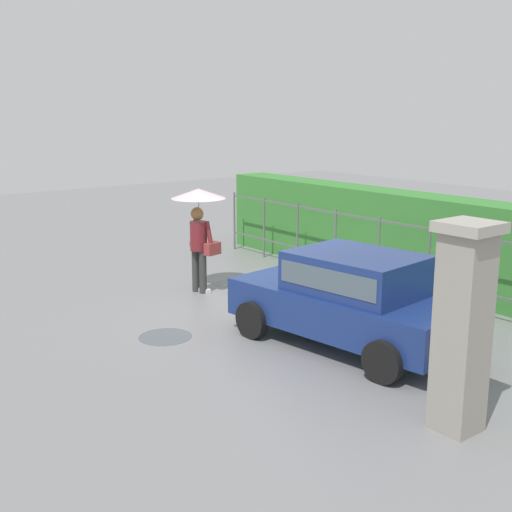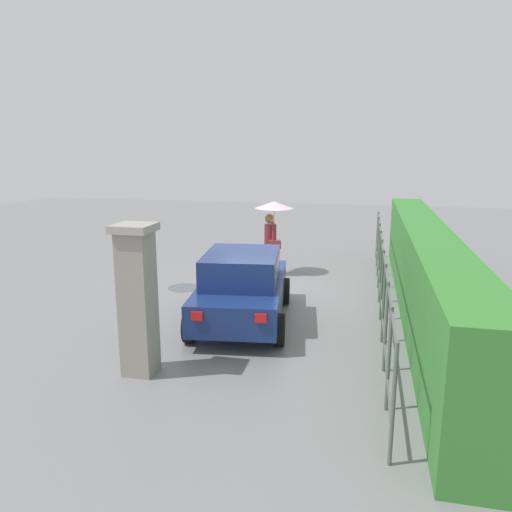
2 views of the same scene
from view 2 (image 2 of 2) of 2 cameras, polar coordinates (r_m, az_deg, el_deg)
The scene contains 8 objects.
ground_plane at distance 12.26m, azimuth 1.12°, elevation -4.35°, with size 40.00×40.00×0.00m, color slate.
car at distance 10.12m, azimuth -1.61°, elevation -3.27°, with size 3.89×2.22×1.48m.
pedestrian at distance 13.85m, azimuth 1.95°, elevation 4.27°, with size 1.08×1.08×2.07m.
gate_pillar at distance 7.93m, azimuth -13.55°, elevation -4.83°, with size 0.60×0.60×2.42m.
fence_section at distance 11.11m, azimuth 14.33°, elevation -2.10°, with size 11.20×0.05×1.50m.
hedge_row at distance 11.15m, azimuth 18.90°, elevation -1.70°, with size 12.15×0.90×1.90m, color #387F33.
puddle_near at distance 12.87m, azimuth -8.30°, elevation -3.65°, with size 0.86×0.86×0.00m, color #4C545B.
puddle_far at distance 14.21m, azimuth 4.98°, elevation -2.02°, with size 0.58×0.58×0.00m, color #4C545B.
Camera 2 is at (11.50, 2.34, 3.56)m, focal length 34.52 mm.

